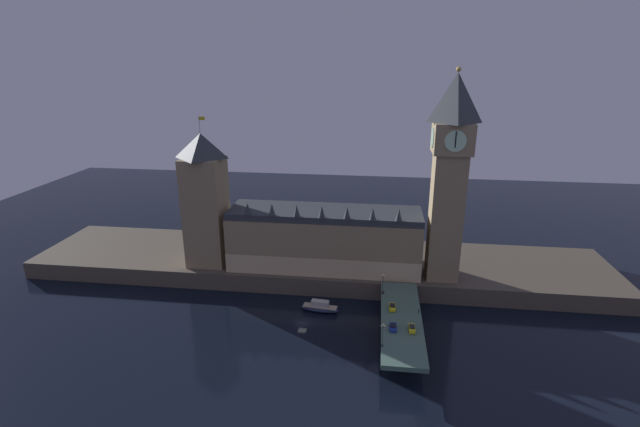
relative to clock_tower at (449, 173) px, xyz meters
The scene contains 14 objects.
ground_plane 68.58m from the clock_tower, 149.46° to the right, with size 400.00×400.00×0.00m, color black.
embankment 62.18m from the clock_tower, 164.89° to the left, with size 220.00×42.00×6.41m.
parliament_hall 49.80m from the clock_tower, behind, with size 69.19×20.64×25.99m.
clock_tower is the anchor object (origin of this frame).
victoria_tower 86.36m from the clock_tower, behind, with size 14.08×14.08×54.75m.
bridge 52.43m from the clock_tower, 115.03° to the right, with size 11.87×46.00×7.18m.
car_northbound_lead 48.11m from the clock_tower, 123.25° to the right, with size 1.98×4.34×1.46m.
car_northbound_trail 55.11m from the clock_tower, 114.78° to the right, with size 2.06×4.11×1.37m.
car_southbound_lead 53.71m from the clock_tower, 107.88° to the right, with size 1.86×4.14×1.51m.
pedestrian_mid_walk 46.51m from the clock_tower, 108.97° to the right, with size 0.38×0.38×1.64m.
pedestrian_far_rail 44.67m from the clock_tower, 139.00° to the right, with size 0.38×0.38×1.65m.
street_lamp_near 60.29m from the clock_tower, 113.76° to the right, with size 1.34×0.60×6.82m.
street_lamp_far 41.96m from the clock_tower, 140.21° to the right, with size 1.34×0.60×6.94m.
boat_upstream 61.71m from the clock_tower, 155.33° to the right, with size 13.12×5.01×3.96m.
Camera 1 is at (21.87, -126.41, 79.35)m, focal length 26.00 mm.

